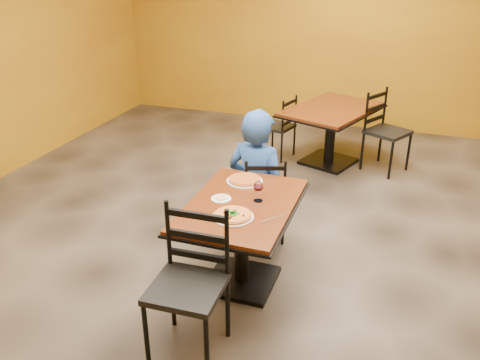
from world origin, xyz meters
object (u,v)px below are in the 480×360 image
at_px(table_second, 331,122).
at_px(chair_main_far, 264,196).
at_px(chair_second_left, 277,127).
at_px(chair_second_right, 388,132).
at_px(pizza_far, 245,179).
at_px(side_plate, 221,199).
at_px(diner, 257,173).
at_px(pizza_main, 233,215).
at_px(chair_main_near, 187,289).
at_px(plate_main, 233,217).
at_px(table_main, 241,225).
at_px(wine_glass, 258,191).
at_px(plate_far, 245,181).

relative_size(table_second, chair_main_far, 1.83).
xyz_separation_m(chair_second_left, chair_second_right, (1.41, 0.00, 0.08)).
height_order(pizza_far, side_plate, pizza_far).
relative_size(chair_second_left, diner, 0.67).
bearing_deg(pizza_main, diner, 97.81).
bearing_deg(chair_main_near, chair_second_left, 93.96).
xyz_separation_m(plate_main, pizza_far, (-0.12, 0.63, 0.02)).
bearing_deg(pizza_main, table_main, 93.20).
height_order(table_main, wine_glass, wine_glass).
distance_m(table_second, chair_main_near, 3.73).
bearing_deg(side_plate, plate_far, 79.84).
height_order(diner, pizza_main, diner).
bearing_deg(chair_second_left, pizza_main, 24.13).
height_order(table_second, pizza_far, pizza_far).
bearing_deg(plate_far, table_main, -74.85).
bearing_deg(plate_far, chair_second_right, 67.04).
bearing_deg(side_plate, chair_second_left, 96.03).
relative_size(pizza_far, wine_glass, 1.56).
bearing_deg(chair_second_right, table_second, 117.88).
bearing_deg(wine_glass, diner, 107.69).
relative_size(pizza_main, pizza_far, 1.01).
distance_m(chair_main_near, plate_main, 0.68).
bearing_deg(chair_second_left, side_plate, 21.19).
distance_m(plate_main, wine_glass, 0.34).
xyz_separation_m(side_plate, wine_glass, (0.29, 0.07, 0.08)).
height_order(table_second, plate_main, plate_main).
distance_m(table_main, pizza_far, 0.46).
bearing_deg(chair_second_right, diner, 179.53).
xyz_separation_m(chair_second_right, pizza_far, (-1.04, -2.46, 0.27)).
distance_m(chair_second_left, wine_glass, 2.87).
relative_size(chair_main_near, pizza_far, 3.70).
relative_size(chair_main_near, chair_second_right, 1.03).
relative_size(table_main, pizza_far, 4.39).
bearing_deg(chair_second_left, table_main, 24.61).
distance_m(chair_second_right, plate_main, 3.24).
xyz_separation_m(plate_far, pizza_far, (-0.00, -0.00, 0.02)).
bearing_deg(chair_main_far, wine_glass, 83.42).
distance_m(chair_second_right, side_plate, 3.07).
height_order(chair_second_right, diner, diner).
height_order(chair_main_near, wine_glass, chair_main_near).
relative_size(chair_main_far, plate_main, 2.75).
height_order(pizza_main, pizza_far, same).
distance_m(table_main, table_second, 2.86).
relative_size(chair_main_near, pizza_main, 3.65).
distance_m(chair_main_near, chair_second_right, 3.86).
distance_m(plate_main, side_plate, 0.31).
bearing_deg(plate_main, plate_far, 100.72).
distance_m(diner, wine_glass, 0.85).
xyz_separation_m(table_second, pizza_far, (-0.34, -2.46, 0.21)).
bearing_deg(chair_main_near, plate_main, 79.00).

